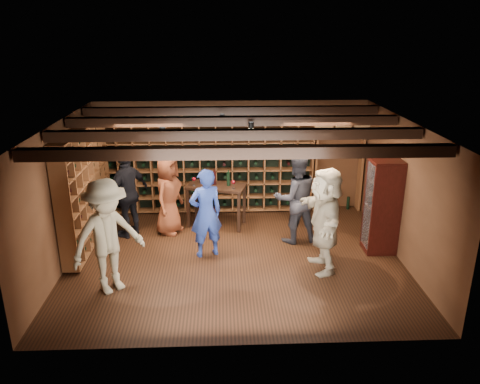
{
  "coord_description": "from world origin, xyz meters",
  "views": [
    {
      "loc": [
        -0.24,
        -7.7,
        4.02
      ],
      "look_at": [
        0.1,
        0.2,
        1.21
      ],
      "focal_mm": 35.0,
      "sensor_mm": 36.0,
      "label": 1
    }
  ],
  "objects_px": {
    "display_cabinet": "(382,208)",
    "guest_beige": "(325,220)",
    "guest_red_floral": "(168,195)",
    "guest_woman_black": "(128,194)",
    "man_grey_suit": "(296,198)",
    "guest_khaki": "(108,237)",
    "man_blue_shirt": "(206,213)",
    "tasting_table": "(216,190)"
  },
  "relations": [
    {
      "from": "display_cabinet",
      "to": "man_grey_suit",
      "type": "height_order",
      "value": "man_grey_suit"
    },
    {
      "from": "guest_woman_black",
      "to": "tasting_table",
      "type": "relative_size",
      "value": 1.37
    },
    {
      "from": "man_grey_suit",
      "to": "tasting_table",
      "type": "relative_size",
      "value": 1.38
    },
    {
      "from": "display_cabinet",
      "to": "guest_khaki",
      "type": "height_order",
      "value": "guest_khaki"
    },
    {
      "from": "display_cabinet",
      "to": "guest_beige",
      "type": "distance_m",
      "value": 1.37
    },
    {
      "from": "display_cabinet",
      "to": "tasting_table",
      "type": "height_order",
      "value": "display_cabinet"
    },
    {
      "from": "tasting_table",
      "to": "man_blue_shirt",
      "type": "bearing_deg",
      "value": -81.63
    },
    {
      "from": "guest_red_floral",
      "to": "guest_beige",
      "type": "relative_size",
      "value": 0.88
    },
    {
      "from": "guest_woman_black",
      "to": "guest_beige",
      "type": "height_order",
      "value": "guest_beige"
    },
    {
      "from": "guest_woman_black",
      "to": "guest_beige",
      "type": "bearing_deg",
      "value": 101.86
    },
    {
      "from": "man_grey_suit",
      "to": "man_blue_shirt",
      "type": "bearing_deg",
      "value": 6.35
    },
    {
      "from": "man_blue_shirt",
      "to": "guest_khaki",
      "type": "relative_size",
      "value": 0.89
    },
    {
      "from": "man_blue_shirt",
      "to": "guest_beige",
      "type": "bearing_deg",
      "value": 143.47
    },
    {
      "from": "guest_woman_black",
      "to": "guest_khaki",
      "type": "bearing_deg",
      "value": 37.25
    },
    {
      "from": "tasting_table",
      "to": "guest_khaki",
      "type": "bearing_deg",
      "value": -107.62
    },
    {
      "from": "display_cabinet",
      "to": "man_grey_suit",
      "type": "relative_size",
      "value": 0.97
    },
    {
      "from": "guest_beige",
      "to": "man_grey_suit",
      "type": "bearing_deg",
      "value": -166.97
    },
    {
      "from": "guest_red_floral",
      "to": "man_blue_shirt",
      "type": "bearing_deg",
      "value": -121.01
    },
    {
      "from": "guest_red_floral",
      "to": "guest_khaki",
      "type": "distance_m",
      "value": 2.34
    },
    {
      "from": "man_grey_suit",
      "to": "tasting_table",
      "type": "distance_m",
      "value": 1.75
    },
    {
      "from": "guest_beige",
      "to": "tasting_table",
      "type": "bearing_deg",
      "value": -139.33
    },
    {
      "from": "man_blue_shirt",
      "to": "tasting_table",
      "type": "xyz_separation_m",
      "value": [
        0.18,
        1.38,
        -0.04
      ]
    },
    {
      "from": "display_cabinet",
      "to": "guest_beige",
      "type": "height_order",
      "value": "guest_beige"
    },
    {
      "from": "guest_beige",
      "to": "guest_woman_black",
      "type": "bearing_deg",
      "value": -115.77
    },
    {
      "from": "display_cabinet",
      "to": "guest_woman_black",
      "type": "distance_m",
      "value": 4.89
    },
    {
      "from": "man_blue_shirt",
      "to": "guest_beige",
      "type": "relative_size",
      "value": 0.91
    },
    {
      "from": "display_cabinet",
      "to": "man_blue_shirt",
      "type": "bearing_deg",
      "value": -179.06
    },
    {
      "from": "display_cabinet",
      "to": "man_grey_suit",
      "type": "bearing_deg",
      "value": 162.03
    },
    {
      "from": "display_cabinet",
      "to": "guest_beige",
      "type": "xyz_separation_m",
      "value": [
        -1.21,
        -0.65,
        0.07
      ]
    },
    {
      "from": "guest_khaki",
      "to": "tasting_table",
      "type": "bearing_deg",
      "value": 16.99
    },
    {
      "from": "guest_red_floral",
      "to": "tasting_table",
      "type": "relative_size",
      "value": 1.24
    },
    {
      "from": "man_grey_suit",
      "to": "guest_red_floral",
      "type": "distance_m",
      "value": 2.55
    },
    {
      "from": "man_grey_suit",
      "to": "guest_woman_black",
      "type": "bearing_deg",
      "value": -18.37
    },
    {
      "from": "guest_red_floral",
      "to": "guest_khaki",
      "type": "xyz_separation_m",
      "value": [
        -0.71,
        -2.22,
        0.12
      ]
    },
    {
      "from": "guest_woman_black",
      "to": "tasting_table",
      "type": "distance_m",
      "value": 1.8
    },
    {
      "from": "guest_khaki",
      "to": "guest_red_floral",
      "type": "bearing_deg",
      "value": 32.65
    },
    {
      "from": "man_blue_shirt",
      "to": "guest_khaki",
      "type": "height_order",
      "value": "guest_khaki"
    },
    {
      "from": "guest_red_floral",
      "to": "guest_khaki",
      "type": "relative_size",
      "value": 0.87
    },
    {
      "from": "display_cabinet",
      "to": "guest_woman_black",
      "type": "bearing_deg",
      "value": 169.43
    },
    {
      "from": "guest_woman_black",
      "to": "guest_beige",
      "type": "relative_size",
      "value": 0.97
    },
    {
      "from": "man_blue_shirt",
      "to": "guest_beige",
      "type": "height_order",
      "value": "guest_beige"
    },
    {
      "from": "guest_woman_black",
      "to": "tasting_table",
      "type": "xyz_separation_m",
      "value": [
        1.75,
        0.43,
        -0.11
      ]
    }
  ]
}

